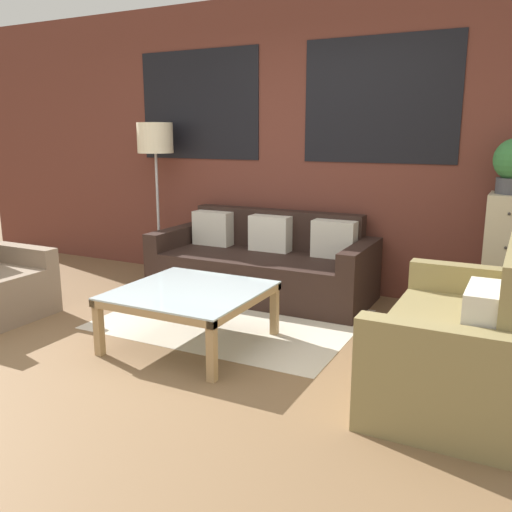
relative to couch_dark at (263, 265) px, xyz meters
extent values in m
plane|color=brown|center=(-0.02, -1.95, -0.28)|extent=(16.00, 16.00, 0.00)
cube|color=brown|center=(-0.02, 0.49, 1.12)|extent=(8.40, 0.08, 2.80)
cube|color=black|center=(-0.97, 0.44, 1.52)|extent=(1.40, 0.01, 1.10)
cube|color=black|center=(0.93, 0.44, 1.52)|extent=(1.40, 0.01, 1.10)
cube|color=beige|center=(0.09, -0.77, -0.28)|extent=(2.03, 1.51, 0.00)
cube|color=black|center=(0.00, -0.13, -0.08)|extent=(1.75, 0.72, 0.40)
cube|color=black|center=(0.00, 0.31, 0.11)|extent=(1.75, 0.16, 0.78)
cube|color=black|center=(-0.96, -0.05, 0.01)|extent=(0.16, 0.88, 0.58)
cube|color=black|center=(0.96, -0.05, 0.01)|extent=(0.16, 0.88, 0.58)
cube|color=beige|center=(-0.65, 0.15, 0.29)|extent=(0.40, 0.16, 0.34)
cube|color=silver|center=(0.00, 0.15, 0.29)|extent=(0.40, 0.16, 0.34)
cube|color=beige|center=(0.65, 0.15, 0.29)|extent=(0.40, 0.16, 0.34)
cube|color=olive|center=(1.80, -1.27, -0.07)|extent=(0.64, 1.21, 0.42)
cube|color=olive|center=(1.88, -0.59, 0.03)|extent=(0.80, 0.14, 0.62)
cube|color=olive|center=(1.88, -1.94, 0.03)|extent=(0.80, 0.14, 0.62)
cube|color=beige|center=(2.04, -1.65, 0.31)|extent=(0.16, 0.40, 0.34)
cube|color=#84705B|center=(-1.74, -1.32, 0.00)|extent=(0.80, 0.14, 0.56)
cube|color=silver|center=(0.09, -1.38, 0.13)|extent=(0.99, 0.99, 0.01)
cube|color=tan|center=(0.09, -1.85, 0.10)|extent=(0.99, 0.05, 0.05)
cube|color=tan|center=(0.09, -0.91, 0.10)|extent=(0.99, 0.05, 0.05)
cube|color=tan|center=(-0.38, -1.38, 0.10)|extent=(0.05, 0.99, 0.05)
cube|color=tan|center=(0.56, -1.38, 0.10)|extent=(0.05, 0.99, 0.05)
cube|color=tan|center=(-0.37, -1.84, -0.08)|extent=(0.06, 0.05, 0.41)
cube|color=tan|center=(0.55, -1.84, -0.08)|extent=(0.05, 0.05, 0.41)
cube|color=tan|center=(-0.37, -0.92, -0.08)|extent=(0.06, 0.06, 0.41)
cube|color=tan|center=(0.55, -0.92, -0.08)|extent=(0.05, 0.06, 0.41)
cylinder|color=#B2B2B7|center=(-1.33, 0.15, -0.27)|extent=(0.28, 0.28, 0.02)
cylinder|color=#B2B2B7|center=(-1.33, 0.15, 0.38)|extent=(0.03, 0.03, 1.29)
cylinder|color=beige|center=(-1.33, 0.15, 1.18)|extent=(0.37, 0.37, 0.31)
cube|color=#C6B793|center=(2.08, 0.20, 0.24)|extent=(0.33, 0.42, 1.05)
sphere|color=#38332D|center=(2.08, -0.02, 0.63)|extent=(0.02, 0.02, 0.02)
sphere|color=#38332D|center=(2.08, -0.02, 0.37)|extent=(0.02, 0.02, 0.02)
sphere|color=#38332D|center=(2.08, -0.02, 0.11)|extent=(0.02, 0.02, 0.02)
sphere|color=#38332D|center=(2.08, -0.02, -0.15)|extent=(0.02, 0.02, 0.02)
camera|label=1|loc=(2.20, -4.50, 1.23)|focal=38.00mm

